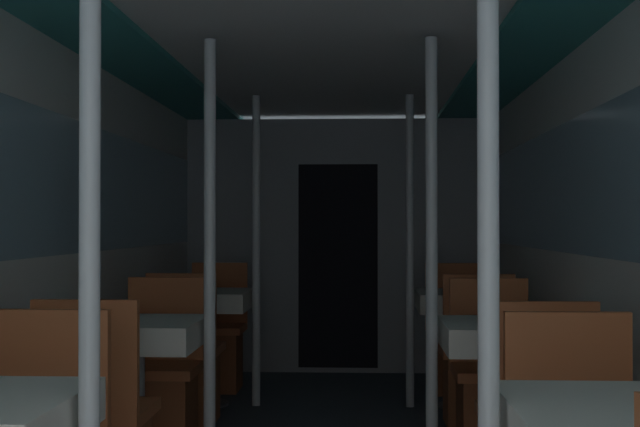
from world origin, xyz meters
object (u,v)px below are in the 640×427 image
Objects in this scene: dining_table_left_2 at (203,309)px; support_pole_left_2 at (256,250)px; dining_table_right_1 at (511,349)px; support_pole_right_2 at (410,250)px; support_pole_right_1 at (432,262)px; support_pole_right_0 at (488,293)px; support_pole_left_0 at (89,292)px; chair_left_near_2 at (186,375)px; dining_table_right_2 at (465,310)px; chair_left_far_2 at (216,349)px; support_pole_left_1 at (210,262)px; chair_left_far_1 at (159,398)px; chair_right_near_2 at (475,377)px; chair_right_far_2 at (456,351)px; dining_table_left_1 at (133,347)px; chair_right_far_1 at (493,401)px.

support_pole_left_2 reaches higher than dining_table_left_2.
support_pole_right_2 reaches higher than dining_table_right_1.
support_pole_right_0 is at bearing -90.00° from support_pole_right_1.
support_pole_left_0 is 3.76m from support_pole_right_2.
dining_table_right_1 is (1.73, -1.27, 0.34)m from chair_left_near_2.
support_pole_right_2 is (-0.36, -0.00, 0.39)m from dining_table_right_2.
chair_left_far_2 reaches higher than dining_table_right_1.
dining_table_right_2 is at bearing 0.00° from dining_table_left_2.
chair_left_far_1 is at bearing 123.26° from support_pole_left_1.
chair_left_far_1 is at bearing -90.00° from dining_table_left_2.
dining_table_left_2 is at bearing 127.19° from support_pole_right_1.
chair_left_far_2 is (-0.36, 4.17, -0.73)m from support_pole_left_0.
chair_left_near_2 is 1.73m from chair_right_near_2.
chair_left_far_1 reaches higher than dining_table_left_2.
support_pole_left_1 and support_pole_right_0 have the same top height.
chair_right_near_2 is at bearing 74.23° from support_pole_right_1.
support_pole_right_2 reaches higher than chair_left_far_2.
chair_right_far_2 reaches higher than dining_table_right_1.
chair_right_far_2 is at bearing 81.37° from support_pole_right_1.
chair_left_near_2 is (-0.36, 1.27, -0.73)m from support_pole_left_1.
dining_table_right_1 is (0.36, 1.81, -0.39)m from support_pole_right_0.
support_pole_right_1 is at bearing -0.00° from dining_table_left_1.
support_pole_left_2 is 2.31m from dining_table_right_1.
dining_table_left_2 is 1.73m from dining_table_right_2.
dining_table_right_1 is (1.73, -0.54, 0.34)m from chair_left_far_1.
support_pole_left_2 reaches higher than dining_table_right_1.
chair_left_far_2 is 1.21× the size of dining_table_right_1.
support_pole_right_1 and support_pole_right_2 have the same top height.
chair_right_far_1 is 1.00× the size of chair_right_near_2.
support_pole_left_0 and support_pole_right_0 have the same top height.
support_pole_left_1 is 2.49m from chair_left_far_2.
chair_right_far_1 is at bearing 59.75° from support_pole_left_0.
chair_right_near_2 is (1.37, -0.54, -0.73)m from support_pole_left_2.
dining_table_left_1 is 0.83× the size of chair_right_far_1.
chair_right_far_1 is 0.44× the size of support_pole_right_1.
dining_table_right_1 is 1.31m from chair_right_near_2.
support_pole_right_2 is at bearing -0.00° from dining_table_left_2.
chair_left_far_1 is 1.21× the size of dining_table_right_1.
support_pole_right_1 is at bearing -60.69° from support_pole_left_2.
support_pole_left_0 reaches higher than dining_table_left_1.
chair_left_far_1 is 1.00× the size of chair_right_near_2.
support_pole_left_0 is 1.02m from support_pole_right_0.
chair_right_far_2 is (1.73, 0.54, -0.34)m from dining_table_left_2.
dining_table_left_1 is 1.00× the size of dining_table_right_2.
dining_table_left_1 is 0.83× the size of chair_left_far_2.
chair_right_near_2 is at bearing -56.74° from support_pole_right_2.
dining_table_left_1 is 1.81m from dining_table_left_2.
chair_right_near_2 is 1.00× the size of chair_right_far_2.
support_pole_right_2 reaches higher than chair_right_far_1.
support_pole_left_1 is 2.08m from support_pole_right_0.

